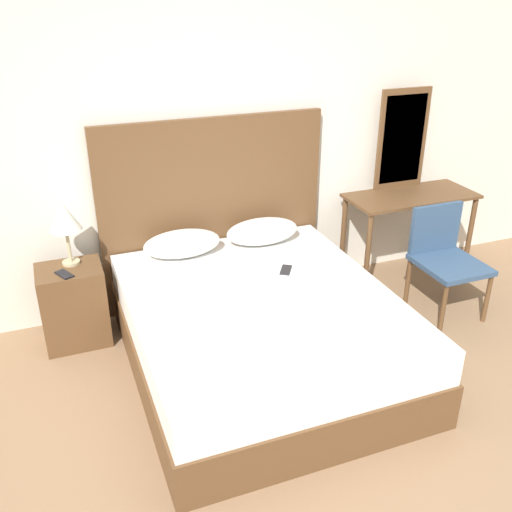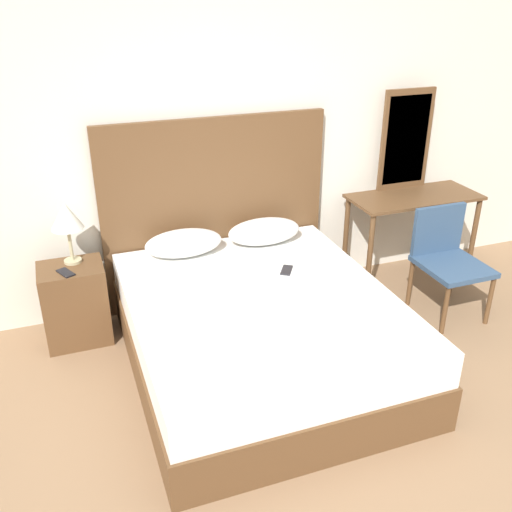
# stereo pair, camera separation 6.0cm
# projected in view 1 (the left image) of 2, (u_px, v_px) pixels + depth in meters

# --- Properties ---
(ground_plane) EXTENTS (16.00, 16.00, 0.00)m
(ground_plane) POSITION_uv_depth(u_px,v_px,m) (383.00, 512.00, 2.86)
(ground_plane) COLOR #8C6B4C
(wall_back) EXTENTS (10.00, 0.06, 2.70)m
(wall_back) POSITION_uv_depth(u_px,v_px,m) (223.00, 134.00, 4.34)
(wall_back) COLOR silver
(wall_back) RESTS_ON ground_plane
(bed) EXTENTS (1.70, 2.01, 0.54)m
(bed) POSITION_uv_depth(u_px,v_px,m) (261.00, 332.00, 3.84)
(bed) COLOR brown
(bed) RESTS_ON ground_plane
(headboard) EXTENTS (1.79, 0.05, 1.50)m
(headboard) POSITION_uv_depth(u_px,v_px,m) (214.00, 213.00, 4.50)
(headboard) COLOR brown
(headboard) RESTS_ON ground_plane
(pillow_left) EXTENTS (0.58, 0.32, 0.19)m
(pillow_left) POSITION_uv_depth(u_px,v_px,m) (182.00, 244.00, 4.25)
(pillow_left) COLOR white
(pillow_left) RESTS_ON bed
(pillow_right) EXTENTS (0.58, 0.32, 0.19)m
(pillow_right) POSITION_uv_depth(u_px,v_px,m) (262.00, 231.00, 4.46)
(pillow_right) COLOR white
(pillow_right) RESTS_ON bed
(phone_on_bed) EXTENTS (0.14, 0.16, 0.01)m
(phone_on_bed) POSITION_uv_depth(u_px,v_px,m) (286.00, 270.00, 4.06)
(phone_on_bed) COLOR #232328
(phone_on_bed) RESTS_ON bed
(nightstand) EXTENTS (0.45, 0.36, 0.60)m
(nightstand) POSITION_uv_depth(u_px,v_px,m) (74.00, 305.00, 4.10)
(nightstand) COLOR brown
(nightstand) RESTS_ON ground_plane
(table_lamp) EXTENTS (0.22, 0.22, 0.45)m
(table_lamp) POSITION_uv_depth(u_px,v_px,m) (64.00, 219.00, 3.89)
(table_lamp) COLOR tan
(table_lamp) RESTS_ON nightstand
(phone_on_nightstand) EXTENTS (0.13, 0.17, 0.01)m
(phone_on_nightstand) POSITION_uv_depth(u_px,v_px,m) (64.00, 274.00, 3.88)
(phone_on_nightstand) COLOR black
(phone_on_nightstand) RESTS_ON nightstand
(vanity_desk) EXTENTS (1.09, 0.48, 0.79)m
(vanity_desk) POSITION_uv_depth(u_px,v_px,m) (410.00, 210.00, 4.82)
(vanity_desk) COLOR brown
(vanity_desk) RESTS_ON ground_plane
(vanity_mirror) EXTENTS (0.46, 0.03, 0.84)m
(vanity_mirror) POSITION_uv_depth(u_px,v_px,m) (402.00, 139.00, 4.76)
(vanity_mirror) COLOR brown
(vanity_mirror) RESTS_ON vanity_desk
(chair) EXTENTS (0.47, 0.51, 0.84)m
(chair) POSITION_uv_depth(u_px,v_px,m) (444.00, 254.00, 4.46)
(chair) COLOR #334C6B
(chair) RESTS_ON ground_plane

